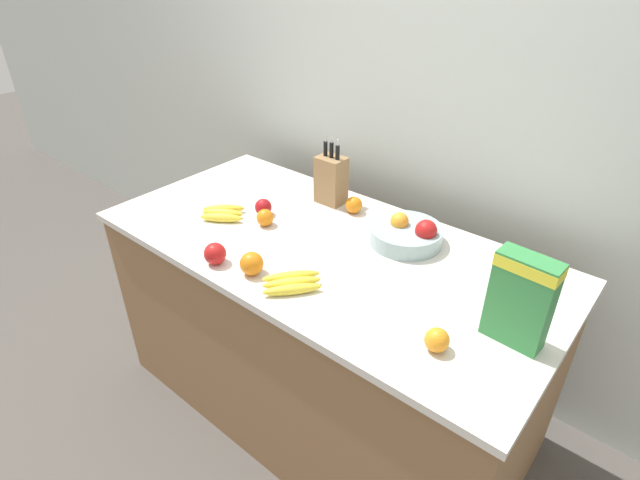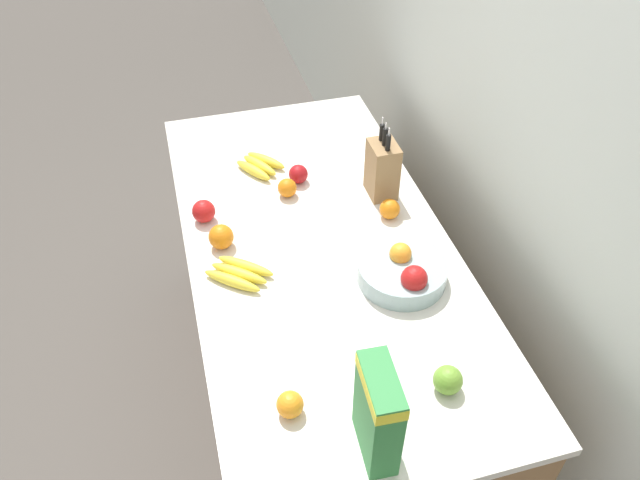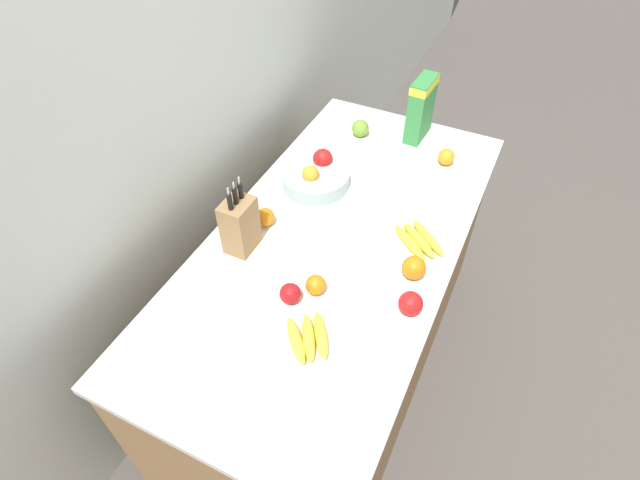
% 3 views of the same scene
% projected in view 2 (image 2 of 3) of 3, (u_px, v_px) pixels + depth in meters
% --- Properties ---
extents(ground_plane, '(14.00, 14.00, 0.00)m').
position_uv_depth(ground_plane, '(319.00, 394.00, 2.73)').
color(ground_plane, '#514C47').
extents(wall_back, '(9.00, 0.06, 2.60)m').
position_uv_depth(wall_back, '(517.00, 115.00, 1.98)').
color(wall_back, silver).
rests_on(wall_back, ground_plane).
extents(counter, '(1.83, 0.88, 0.90)m').
position_uv_depth(counter, '(318.00, 327.00, 2.43)').
color(counter, olive).
rests_on(counter, ground_plane).
extents(knife_block, '(0.12, 0.10, 0.30)m').
position_uv_depth(knife_block, '(382.00, 169.00, 2.25)').
color(knife_block, '#937047').
rests_on(knife_block, counter).
extents(cereal_box, '(0.18, 0.09, 0.29)m').
position_uv_depth(cereal_box, '(378.00, 411.00, 1.46)').
color(cereal_box, '#338442').
rests_on(cereal_box, counter).
extents(fruit_bowl, '(0.28, 0.28, 0.12)m').
position_uv_depth(fruit_bowl, '(403.00, 271.00, 1.97)').
color(fruit_bowl, '#99B2B7').
rests_on(fruit_bowl, counter).
extents(banana_bunch_left, '(0.21, 0.20, 0.04)m').
position_uv_depth(banana_bunch_left, '(260.00, 165.00, 2.42)').
color(banana_bunch_left, yellow).
rests_on(banana_bunch_left, counter).
extents(banana_bunch_right, '(0.21, 0.23, 0.04)m').
position_uv_depth(banana_bunch_right, '(239.00, 273.00, 1.99)').
color(banana_bunch_right, yellow).
rests_on(banana_bunch_right, counter).
extents(apple_by_knife_block, '(0.07, 0.07, 0.07)m').
position_uv_depth(apple_by_knife_block, '(298.00, 174.00, 2.35)').
color(apple_by_knife_block, '#A31419').
rests_on(apple_by_knife_block, counter).
extents(apple_front, '(0.08, 0.08, 0.08)m').
position_uv_depth(apple_front, '(448.00, 380.00, 1.66)').
color(apple_front, '#6B9E33').
rests_on(apple_front, counter).
extents(apple_rightmost, '(0.08, 0.08, 0.08)m').
position_uv_depth(apple_rightmost, '(204.00, 211.00, 2.18)').
color(apple_rightmost, red).
rests_on(apple_rightmost, counter).
extents(orange_mid_left, '(0.07, 0.07, 0.07)m').
position_uv_depth(orange_mid_left, '(287.00, 188.00, 2.29)').
color(orange_mid_left, orange).
rests_on(orange_mid_left, counter).
extents(orange_by_cereal, '(0.07, 0.07, 0.07)m').
position_uv_depth(orange_by_cereal, '(290.00, 404.00, 1.61)').
color(orange_by_cereal, orange).
rests_on(orange_by_cereal, counter).
extents(orange_near_bowl, '(0.08, 0.08, 0.08)m').
position_uv_depth(orange_near_bowl, '(221.00, 237.00, 2.08)').
color(orange_near_bowl, orange).
rests_on(orange_near_bowl, counter).
extents(orange_mid_right, '(0.07, 0.07, 0.07)m').
position_uv_depth(orange_mid_right, '(390.00, 209.00, 2.20)').
color(orange_mid_right, orange).
rests_on(orange_mid_right, counter).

